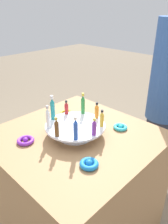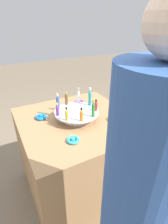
{
  "view_description": "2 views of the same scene",
  "coord_description": "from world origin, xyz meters",
  "views": [
    {
      "loc": [
        -0.75,
        -0.8,
        1.49
      ],
      "look_at": [
        0.06,
        -0.01,
        0.93
      ],
      "focal_mm": 35.0,
      "sensor_mm": 36.0,
      "label": 1
    },
    {
      "loc": [
        1.09,
        -0.52,
        1.51
      ],
      "look_at": [
        0.19,
        -0.03,
        0.96
      ],
      "focal_mm": 28.0,
      "sensor_mm": 36.0,
      "label": 2
    }
  ],
  "objects": [
    {
      "name": "bottle_brown",
      "position": [
        -0.15,
        -0.02,
        0.92
      ],
      "size": [
        0.02,
        0.02,
        0.11
      ],
      "color": "brown",
      "rests_on": "display_stand"
    },
    {
      "name": "ribbon_bow_purple",
      "position": [
        -0.25,
        0.15,
        0.81
      ],
      "size": [
        0.1,
        0.1,
        0.03
      ],
      "color": "purple",
      "rests_on": "party_table"
    },
    {
      "name": "bottle_red",
      "position": [
        0.06,
        0.14,
        0.91
      ],
      "size": [
        0.02,
        0.02,
        0.09
      ],
      "color": "#B21E23",
      "rests_on": "display_stand"
    },
    {
      "name": "ribbon_bow_gold",
      "position": [
        0.15,
        0.25,
        0.8
      ],
      "size": [
        0.09,
        0.09,
        0.02
      ],
      "color": "gold",
      "rests_on": "party_table"
    },
    {
      "name": "ribbon_bow_blue",
      "position": [
        -0.15,
        -0.25,
        0.81
      ],
      "size": [
        0.09,
        0.09,
        0.04
      ],
      "color": "blue",
      "rests_on": "party_table"
    },
    {
      "name": "person_figure",
      "position": [
        0.83,
        -0.15,
        0.8
      ],
      "size": [
        0.27,
        0.27,
        1.58
      ],
      "rotation": [
        0.0,
        0.0,
        2.96
      ],
      "color": "#282D42",
      "rests_on": "ground_plane"
    },
    {
      "name": "bottle_blue",
      "position": [
        -0.1,
        -0.11,
        0.93
      ],
      "size": [
        0.02,
        0.02,
        0.13
      ],
      "color": "#234CAD",
      "rests_on": "display_stand"
    },
    {
      "name": "bottle_purple",
      "position": [
        -0.01,
        -0.15,
        0.91
      ],
      "size": [
        0.02,
        0.02,
        0.1
      ],
      "color": "#702D93",
      "rests_on": "display_stand"
    },
    {
      "name": "bottle_green",
      "position": [
        0.13,
        0.07,
        0.93
      ],
      "size": [
        0.02,
        0.02,
        0.14
      ],
      "color": "#288438",
      "rests_on": "display_stand"
    },
    {
      "name": "ribbon_bow_teal",
      "position": [
        0.25,
        -0.15,
        0.81
      ],
      "size": [
        0.09,
        0.09,
        0.03
      ],
      "color": "#2DB7CC",
      "rests_on": "party_table"
    },
    {
      "name": "bottle_teal",
      "position": [
        -0.05,
        0.14,
        0.94
      ],
      "size": [
        0.03,
        0.03,
        0.15
      ],
      "color": "teal",
      "rests_on": "display_stand"
    },
    {
      "name": "bottle_gold",
      "position": [
        0.09,
        -0.12,
        0.91
      ],
      "size": [
        0.02,
        0.02,
        0.1
      ],
      "color": "gold",
      "rests_on": "display_stand"
    },
    {
      "name": "bottle_clear",
      "position": [
        -0.13,
        0.08,
        0.93
      ],
      "size": [
        0.02,
        0.02,
        0.14
      ],
      "color": "silver",
      "rests_on": "display_stand"
    },
    {
      "name": "display_stand",
      "position": [
        0.0,
        0.0,
        0.84
      ],
      "size": [
        0.35,
        0.35,
        0.07
      ],
      "color": "silver",
      "rests_on": "party_table"
    },
    {
      "name": "bottle_orange",
      "position": [
        0.15,
        -0.03,
        0.91
      ],
      "size": [
        0.02,
        0.02,
        0.1
      ],
      "color": "orange",
      "rests_on": "display_stand"
    },
    {
      "name": "party_table",
      "position": [
        0.0,
        0.0,
        0.4
      ],
      "size": [
        0.89,
        0.89,
        0.8
      ],
      "color": "#9E754C",
      "rests_on": "ground_plane"
    }
  ]
}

